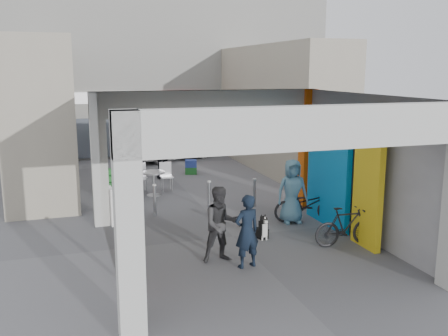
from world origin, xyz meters
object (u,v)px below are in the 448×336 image
object	(u,v)px
man_crates	(163,156)
bicycle_rear	(346,226)
man_with_dog	(247,231)
man_elderly	(292,191)
produce_stand	(118,183)
border_collie	(263,229)
bicycle_front	(307,205)
man_back_turned	(221,224)
white_van	(172,145)
cafe_set	(148,184)

from	to	relation	value
man_crates	bicycle_rear	world-z (taller)	man_crates
man_with_dog	man_crates	world-z (taller)	man_crates
man_with_dog	man_crates	distance (m)	9.00
man_elderly	man_crates	xyz separation A→B (m)	(-2.24, 6.47, 0.02)
man_elderly	man_with_dog	bearing A→B (deg)	-126.16
produce_stand	man_elderly	world-z (taller)	man_elderly
produce_stand	border_collie	bearing A→B (deg)	-48.04
bicycle_front	man_with_dog	bearing A→B (deg)	142.63
produce_stand	man_back_turned	distance (m)	7.09
man_back_turned	white_van	size ratio (longest dim) A/B	0.42
man_back_turned	man_crates	distance (m)	8.53
cafe_set	man_with_dog	size ratio (longest dim) A/B	1.02
border_collie	man_crates	xyz separation A→B (m)	(-1.00, 7.47, 0.63)
man_back_turned	bicycle_front	bearing A→B (deg)	33.40
man_crates	cafe_set	bearing A→B (deg)	67.31
produce_stand	border_collie	distance (m)	6.52
man_back_turned	man_elderly	distance (m)	3.34
border_collie	white_van	size ratio (longest dim) A/B	0.16
produce_stand	bicycle_front	size ratio (longest dim) A/B	0.65
man_elderly	bicycle_rear	size ratio (longest dim) A/B	1.10
bicycle_rear	white_van	distance (m)	12.47
man_back_turned	bicycle_front	xyz separation A→B (m)	(3.06, 1.99, -0.35)
border_collie	bicycle_front	distance (m)	1.93
border_collie	man_crates	size ratio (longest dim) A/B	0.36
produce_stand	bicycle_front	xyz separation A→B (m)	(4.49, -4.94, 0.17)
border_collie	cafe_set	bearing A→B (deg)	94.38
bicycle_rear	border_collie	bearing A→B (deg)	61.48
bicycle_rear	man_with_dog	bearing A→B (deg)	103.92
cafe_set	man_with_dog	distance (m)	6.94
man_with_dog	bicycle_front	world-z (taller)	man_with_dog
cafe_set	bicycle_front	xyz separation A→B (m)	(3.57, -4.40, 0.13)
border_collie	bicycle_front	world-z (taller)	bicycle_front
man_with_dog	bicycle_rear	distance (m)	2.72
produce_stand	man_back_turned	bearing A→B (deg)	-62.03
produce_stand	bicycle_rear	xyz separation A→B (m)	(4.49, -6.92, 0.17)
produce_stand	bicycle_rear	world-z (taller)	bicycle_rear
man_crates	bicycle_front	size ratio (longest dim) A/B	0.98
border_collie	man_back_turned	world-z (taller)	man_back_turned
man_elderly	bicycle_front	size ratio (longest dim) A/B	0.95
border_collie	man_elderly	size ratio (longest dim) A/B	0.37
man_crates	white_van	bearing A→B (deg)	-106.45
cafe_set	bicycle_rear	bearing A→B (deg)	-60.77
border_collie	white_van	xyz separation A→B (m)	(0.17, 11.33, 0.42)
cafe_set	man_elderly	distance (m)	5.39
man_back_turned	man_elderly	size ratio (longest dim) A/B	0.95
border_collie	man_with_dog	bearing A→B (deg)	-137.96
white_van	cafe_set	bearing A→B (deg)	138.81
man_back_turned	border_collie	bearing A→B (deg)	37.45
white_van	bicycle_rear	bearing A→B (deg)	164.76
cafe_set	man_crates	size ratio (longest dim) A/B	0.90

